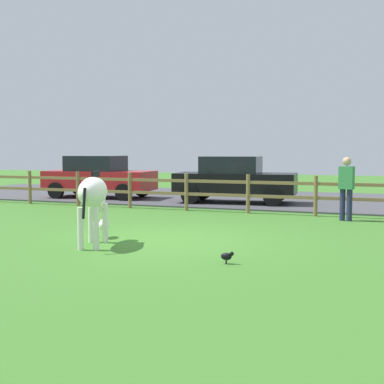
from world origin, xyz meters
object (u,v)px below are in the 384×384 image
Objects in this scene: zebra at (94,197)px; visitor_near_fence at (346,186)px; parked_car_red at (99,176)px; crow_on_grass at (227,256)px; parked_car_black at (234,179)px.

visitor_near_fence is at bearing 52.33° from zebra.
zebra is 9.79m from parked_car_red.
crow_on_grass is at bearing -102.13° from visitor_near_fence.
zebra is at bearing -59.27° from parked_car_red.
zebra reaches higher than crow_on_grass.
visitor_near_fence reaches higher than parked_car_red.
crow_on_grass is 0.05× the size of parked_car_red.
parked_car_red reaches higher than zebra.
parked_car_red is (-7.86, 9.09, 0.72)m from crow_on_grass.
zebra is 1.14× the size of visitor_near_fence.
parked_car_red is 2.51× the size of visitor_near_fence.
zebra is 0.46× the size of parked_car_red.
crow_on_grass is (2.85, -0.67, -0.80)m from zebra.
zebra is at bearing -127.67° from visitor_near_fence.
parked_car_black is at bearing 105.91° from crow_on_grass.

